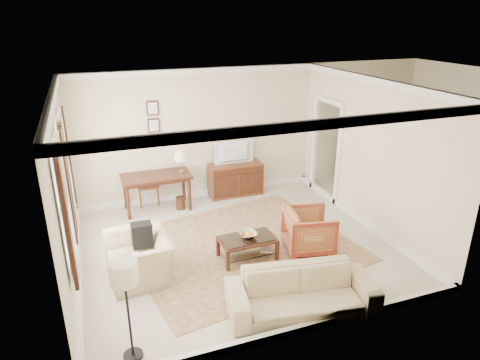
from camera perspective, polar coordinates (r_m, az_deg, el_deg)
room_shell at (r=7.02m, az=-0.70°, el=9.04°), size 5.51×5.01×2.91m
annex_bedroom at (r=10.82m, az=20.19°, el=0.40°), size 3.00×2.70×2.90m
window_front at (r=6.27m, az=-22.33°, el=-3.05°), size 0.12×1.56×1.80m
window_rear at (r=7.77m, az=-22.17°, el=1.58°), size 0.12×1.56×1.80m
doorway at (r=9.84m, az=11.42°, el=3.82°), size 0.10×1.12×2.25m
rug at (r=7.89m, az=0.07°, el=-8.80°), size 4.29×3.84×0.01m
writing_desk at (r=9.20m, az=-11.11°, el=-0.01°), size 1.44×0.72×0.79m
desk_chair at (r=9.56m, az=-12.29°, el=-0.26°), size 0.47×0.47×1.05m
desk_lamp at (r=9.17m, az=-7.88°, el=2.52°), size 0.32×0.32×0.50m
framed_prints at (r=9.26m, az=-11.51°, el=8.28°), size 0.25×0.04×0.68m
sideboard at (r=9.90m, az=-0.64°, el=0.10°), size 1.23×0.47×0.76m
tv at (r=9.62m, az=-0.62°, el=4.59°), size 0.88×0.50×0.11m
coffee_table at (r=7.40m, az=0.98°, el=-8.34°), size 0.97×0.58×0.41m
fruit_bowl at (r=7.35m, az=1.08°, el=-7.17°), size 0.42×0.42×0.10m
book_a at (r=7.47m, az=-0.78°, el=-9.30°), size 0.24×0.20×0.38m
book_b at (r=7.55m, az=2.73°, el=-9.00°), size 0.26×0.14×0.38m
striped_armchair at (r=7.69m, az=9.16°, el=-6.42°), size 0.92×0.96×0.84m
club_armchair at (r=7.01m, az=-13.34°, el=-9.21°), size 0.77×1.12×0.94m
backpack at (r=7.01m, az=-12.98°, el=-6.88°), size 0.25×0.34×0.40m
sofa at (r=6.22m, az=8.29°, el=-13.83°), size 2.16×0.95×0.82m
floor_lamp at (r=5.19m, az=-15.15°, el=-12.70°), size 0.34×0.34×1.37m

